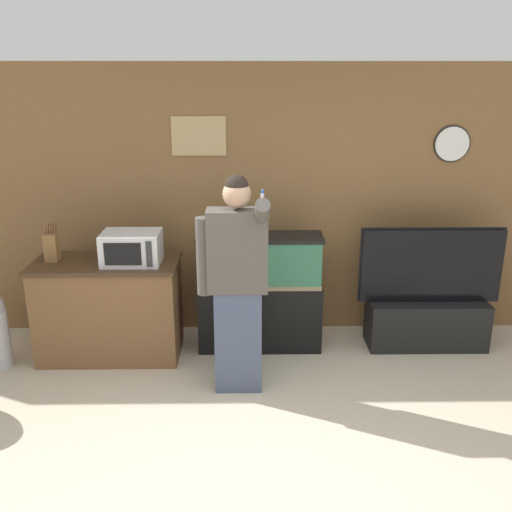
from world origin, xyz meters
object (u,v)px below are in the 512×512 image
microwave (132,248)px  knife_block (52,246)px  tv_on_stand (427,311)px  person_standing (236,283)px  aquarium_on_stand (260,292)px  counter_island (110,308)px

microwave → knife_block: knife_block is taller
tv_on_stand → person_standing: (-1.78, -0.75, 0.58)m
tv_on_stand → person_standing: 2.02m
knife_block → aquarium_on_stand: 1.91m
microwave → person_standing: bearing=-31.3°
tv_on_stand → person_standing: person_standing is taller
counter_island → knife_block: (-0.47, 0.02, 0.59)m
tv_on_stand → microwave: bearing=-175.9°
counter_island → microwave: microwave is taller
microwave → aquarium_on_stand: size_ratio=0.44×
person_standing → aquarium_on_stand: bearing=75.2°
counter_island → tv_on_stand: (2.96, 0.15, -0.11)m
aquarium_on_stand → tv_on_stand: 1.60m
person_standing → knife_block: bearing=159.0°
knife_block → person_standing: bearing=-21.0°
aquarium_on_stand → person_standing: 0.87m
tv_on_stand → person_standing: size_ratio=0.75×
knife_block → microwave: bearing=-5.6°
aquarium_on_stand → person_standing: person_standing is taller
counter_island → person_standing: (1.17, -0.61, 0.47)m
counter_island → aquarium_on_stand: size_ratio=1.13×
counter_island → aquarium_on_stand: aquarium_on_stand is taller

